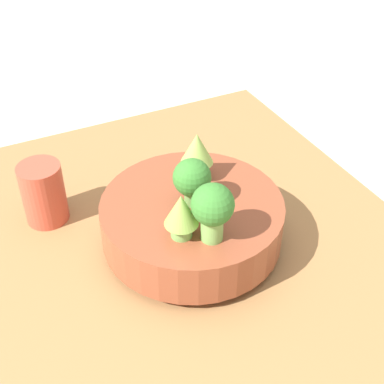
% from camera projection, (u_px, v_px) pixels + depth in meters
% --- Properties ---
extents(ground_plane, '(6.00, 6.00, 0.00)m').
position_uv_depth(ground_plane, '(183.00, 279.00, 0.80)').
color(ground_plane, beige).
extents(table, '(0.87, 0.73, 0.03)m').
position_uv_depth(table, '(183.00, 272.00, 0.79)').
color(table, '#9E7042').
rests_on(table, ground_plane).
extents(bowl, '(0.27, 0.27, 0.08)m').
position_uv_depth(bowl, '(192.00, 221.00, 0.78)').
color(bowl, brown).
rests_on(bowl, table).
extents(romanesco_piece_far, '(0.05, 0.05, 0.08)m').
position_uv_depth(romanesco_piece_far, '(197.00, 152.00, 0.78)').
color(romanesco_piece_far, '#609347').
rests_on(romanesco_piece_far, bowl).
extents(romanesco_piece_near, '(0.05, 0.05, 0.07)m').
position_uv_depth(romanesco_piece_near, '(181.00, 213.00, 0.68)').
color(romanesco_piece_near, '#7AB256').
rests_on(romanesco_piece_near, bowl).
extents(broccoli_floret_right, '(0.06, 0.06, 0.08)m').
position_uv_depth(broccoli_floret_right, '(213.00, 208.00, 0.67)').
color(broccoli_floret_right, '#7AB256').
rests_on(broccoli_floret_right, bowl).
extents(broccoli_floret_center, '(0.05, 0.05, 0.07)m').
position_uv_depth(broccoli_floret_center, '(192.00, 179.00, 0.74)').
color(broccoli_floret_center, '#609347').
rests_on(broccoli_floret_center, bowl).
extents(cup, '(0.07, 0.07, 0.10)m').
position_uv_depth(cup, '(43.00, 193.00, 0.83)').
color(cup, '#C64C38').
rests_on(cup, table).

